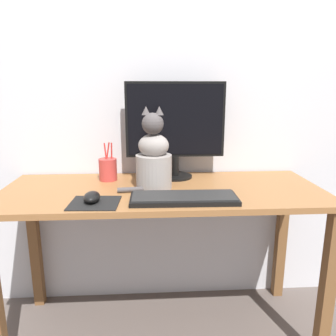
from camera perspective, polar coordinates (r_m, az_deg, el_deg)
The scene contains 9 objects.
ground_plane at distance 1.81m, azimuth -0.87°, elevation -26.07°, with size 12.00×12.00×0.00m, color #564C47.
wall_back at distance 1.71m, azimuth -1.54°, elevation 16.69°, with size 7.00×0.04×2.50m.
desk at distance 1.50m, azimuth -0.96°, elevation -7.49°, with size 1.42×0.56×0.73m.
monitor at distance 1.59m, azimuth 1.29°, elevation 7.43°, with size 0.48×0.17×0.47m.
keyboard at distance 1.30m, azimuth 2.78°, elevation -5.23°, with size 0.43×0.16×0.02m.
mousepad_left at distance 1.30m, azimuth -12.67°, elevation -5.96°, with size 0.20×0.18×0.00m.
computer_mouse_left at distance 1.31m, azimuth -13.13°, elevation -4.93°, with size 0.06×0.10×0.04m.
cat at distance 1.44m, azimuth -2.55°, elevation 1.66°, with size 0.26×0.19×0.36m.
pen_cup at distance 1.61m, azimuth -10.41°, elevation -0.20°, with size 0.09×0.09×0.18m.
Camera 1 is at (-0.06, -1.39, 1.16)m, focal length 35.00 mm.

